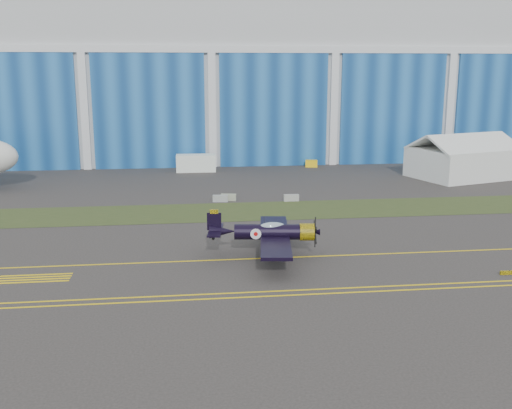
{
  "coord_description": "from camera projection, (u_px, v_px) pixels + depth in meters",
  "views": [
    {
      "loc": [
        -5.24,
        -57.72,
        17.19
      ],
      "look_at": [
        2.35,
        4.53,
        2.99
      ],
      "focal_mm": 42.0,
      "sensor_mm": 36.0,
      "label": 1
    }
  ],
  "objects": [
    {
      "name": "barrier_c",
      "position": [
        291.0,
        198.0,
        79.76
      ],
      "size": [
        2.0,
        0.61,
        0.9
      ],
      "primitive_type": "cube",
      "rotation": [
        0.0,
        0.0,
        -0.01
      ],
      "color": "#A09F9B",
      "rests_on": "ground"
    },
    {
      "name": "warbird",
      "position": [
        268.0,
        232.0,
        55.72
      ],
      "size": [
        13.45,
        15.55,
        4.2
      ],
      "rotation": [
        0.0,
        0.0,
        -0.13
      ],
      "color": "black",
      "rests_on": "ground"
    },
    {
      "name": "ground",
      "position": [
        238.0,
        244.0,
        60.3
      ],
      "size": [
        260.0,
        260.0,
        0.0
      ],
      "primitive_type": "plane",
      "color": "#3A3533",
      "rests_on": "ground"
    },
    {
      "name": "tent",
      "position": [
        464.0,
        155.0,
        96.68
      ],
      "size": [
        18.2,
        15.46,
        7.22
      ],
      "rotation": [
        0.0,
        0.0,
        0.3
      ],
      "color": "white",
      "rests_on": "ground"
    },
    {
      "name": "hold_short_ladder",
      "position": [
        34.0,
        278.0,
        50.33
      ],
      "size": [
        6.0,
        2.4,
        0.02
      ],
      "primitive_type": null,
      "color": "yellow",
      "rests_on": "ground"
    },
    {
      "name": "tug",
      "position": [
        311.0,
        164.0,
        107.69
      ],
      "size": [
        2.33,
        1.71,
        1.24
      ],
      "primitive_type": "cube",
      "rotation": [
        0.0,
        0.0,
        -0.19
      ],
      "color": "yellow",
      "rests_on": "ground"
    },
    {
      "name": "barrier_b",
      "position": [
        220.0,
        198.0,
        79.37
      ],
      "size": [
        2.05,
        0.82,
        0.9
      ],
      "primitive_type": "cube",
      "rotation": [
        0.0,
        0.0,
        -0.11
      ],
      "color": "#949897",
      "rests_on": "ground"
    },
    {
      "name": "shipping_container",
      "position": [
        196.0,
        163.0,
        102.78
      ],
      "size": [
        6.75,
        2.78,
        2.91
      ],
      "primitive_type": "cube",
      "rotation": [
        0.0,
        0.0,
        -0.01
      ],
      "color": "white",
      "rests_on": "ground"
    },
    {
      "name": "guard_board_right",
      "position": [
        507.0,
        273.0,
        51.24
      ],
      "size": [
        1.2,
        0.15,
        0.35
      ],
      "primitive_type": "cube",
      "color": "yellow",
      "rests_on": "ground"
    },
    {
      "name": "hangar",
      "position": [
        207.0,
        80.0,
        126.49
      ],
      "size": [
        220.0,
        45.7,
        30.0
      ],
      "color": "silver",
      "rests_on": "ground"
    },
    {
      "name": "edge_line_far",
      "position": [
        254.0,
        292.0,
        47.22
      ],
      "size": [
        80.0,
        0.2,
        0.02
      ],
      "primitive_type": "cube",
      "color": "yellow",
      "rests_on": "ground"
    },
    {
      "name": "barrier_a",
      "position": [
        229.0,
        197.0,
        80.08
      ],
      "size": [
        2.07,
        0.93,
        0.9
      ],
      "primitive_type": "cube",
      "rotation": [
        0.0,
        0.0,
        -0.17
      ],
      "color": "#979E83",
      "rests_on": "ground"
    },
    {
      "name": "grass_median",
      "position": [
        228.0,
        212.0,
        73.85
      ],
      "size": [
        260.0,
        10.0,
        0.02
      ],
      "primitive_type": "cube",
      "color": "#475128",
      "rests_on": "ground"
    },
    {
      "name": "edge_line_near",
      "position": [
        256.0,
        297.0,
        46.26
      ],
      "size": [
        80.0,
        0.2,
        0.02
      ],
      "primitive_type": "cube",
      "color": "yellow",
      "rests_on": "ground"
    },
    {
      "name": "taxiway_centreline",
      "position": [
        243.0,
        259.0,
        55.45
      ],
      "size": [
        200.0,
        0.2,
        0.02
      ],
      "primitive_type": "cube",
      "color": "yellow",
      "rests_on": "ground"
    }
  ]
}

